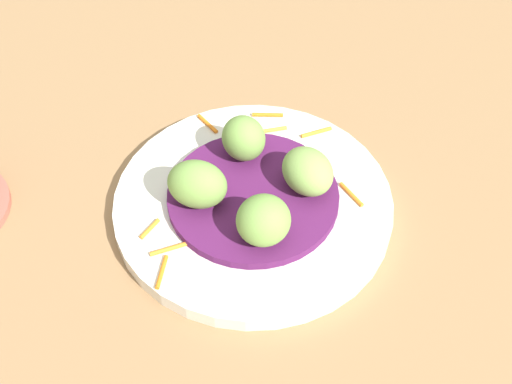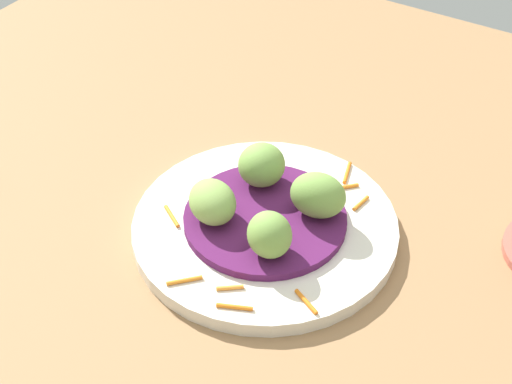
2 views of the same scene
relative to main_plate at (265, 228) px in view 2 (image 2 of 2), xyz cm
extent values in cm
cube|color=#936D47|center=(1.44, -3.58, -1.80)|extent=(110.00, 110.00, 2.00)
cylinder|color=silver|center=(0.00, 0.00, 0.00)|extent=(26.72, 26.72, 1.60)
cylinder|color=#51194C|center=(0.00, 0.00, 1.24)|extent=(16.34, 16.34, 0.89)
cylinder|color=orange|center=(-11.08, 3.61, 1.00)|extent=(3.43, 1.36, 0.40)
cylinder|color=orange|center=(-8.62, 4.28, 1.00)|extent=(2.81, 2.75, 0.40)
cylinder|color=orange|center=(4.42, -8.32, 1.00)|extent=(2.08, 3.04, 0.40)
cylinder|color=orange|center=(7.22, 8.69, 1.00)|extent=(1.76, 3.04, 0.40)
cylinder|color=orange|center=(-7.40, 7.02, 1.00)|extent=(2.57, 0.77, 0.40)
cylinder|color=orange|center=(9.41, 1.96, 1.00)|extent=(1.85, 2.23, 0.40)
cylinder|color=orange|center=(11.12, 3.56, 1.00)|extent=(1.68, 3.17, 0.40)
cylinder|color=orange|center=(10.87, -2.10, 1.00)|extent=(2.69, 2.61, 0.40)
ellipsoid|color=#759E47|center=(4.21, 3.00, 3.96)|extent=(5.80, 5.93, 4.55)
ellipsoid|color=#759E47|center=(-3.00, 4.21, 4.03)|extent=(5.21, 6.27, 4.69)
ellipsoid|color=#759E47|center=(-4.21, -3.00, 3.98)|extent=(6.69, 6.65, 4.58)
ellipsoid|color=#84A851|center=(3.00, -4.21, 3.75)|extent=(6.67, 6.97, 4.13)
camera|label=1|loc=(-39.76, -18.98, 52.77)|focal=50.15mm
camera|label=2|loc=(48.28, 28.81, 53.14)|focal=53.78mm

